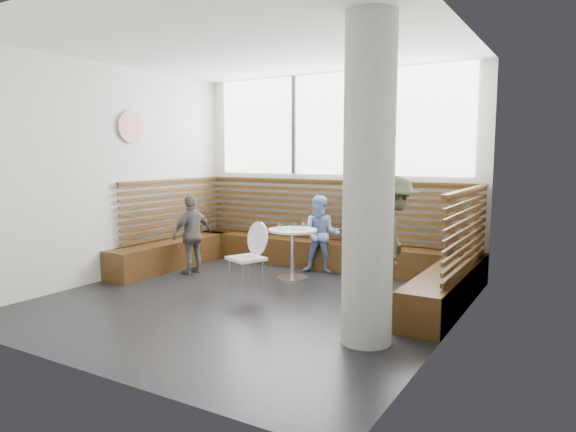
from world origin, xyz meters
The scene contains 15 objects.
room centered at (0.00, 0.00, 1.60)m, with size 5.00×5.00×3.20m.
booth centered at (0.00, 1.77, 0.41)m, with size 5.00×2.50×1.44m.
concrete_column centered at (1.85, -0.60, 1.60)m, with size 0.50×0.50×3.20m, color gray.
wall_art centered at (-2.46, 0.40, 2.30)m, with size 0.50×0.50×0.03m, color white.
cafe_table centered at (-0.12, 1.33, 0.54)m, with size 0.74×0.74×0.76m.
cafe_chair centered at (-0.28, 0.42, 0.56)m, with size 0.46×0.45×0.96m.
adult_man centered at (1.57, 0.99, 0.80)m, with size 1.04×0.60×1.61m, color #40462E.
child_back centered at (0.08, 1.91, 0.62)m, with size 0.60×0.47×1.23m, color #7D9FD9.
child_left centered at (-1.67, 0.86, 0.62)m, with size 0.73×0.30×1.24m, color #5E5955.
plate_near centered at (-0.22, 1.47, 0.76)m, with size 0.20×0.20×0.01m, color white.
plate_far centered at (-0.02, 1.48, 0.76)m, with size 0.20×0.20×0.01m, color white.
glass_left centered at (-0.30, 1.27, 0.81)m, with size 0.07×0.07×0.11m, color white.
glass_mid centered at (-0.07, 1.31, 0.82)m, with size 0.07×0.07×0.12m, color white.
glass_right centered at (0.04, 1.39, 0.82)m, with size 0.07×0.07×0.12m, color white.
menu_card centered at (-0.10, 1.18, 0.76)m, with size 0.18×0.13×0.00m, color #A5C64C.
Camera 1 is at (3.70, -5.27, 1.86)m, focal length 32.00 mm.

